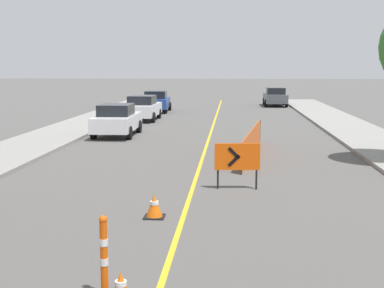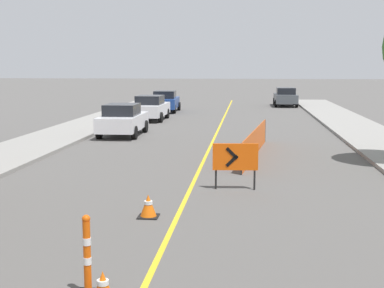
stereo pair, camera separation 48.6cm
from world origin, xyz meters
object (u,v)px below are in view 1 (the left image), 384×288
object	(u,v)px
traffic_cone_fifth	(154,206)
parked_car_curb_near	(117,120)
arrow_barricade_primary	(237,158)
parked_car_opposite_side	(275,97)
traffic_cone_fourth	(121,288)
parked_car_curb_mid	(143,108)
delineator_post_rear	(104,261)
parked_car_curb_far	(156,101)

from	to	relation	value
traffic_cone_fifth	parked_car_curb_near	xyz separation A→B (m)	(-3.93, 14.13, 0.54)
arrow_barricade_primary	parked_car_opposite_side	world-z (taller)	parked_car_opposite_side
arrow_barricade_primary	traffic_cone_fifth	bearing A→B (deg)	-127.10
traffic_cone_fourth	arrow_barricade_primary	world-z (taller)	arrow_barricade_primary
arrow_barricade_primary	parked_car_opposite_side	size ratio (longest dim) A/B	0.30
arrow_barricade_primary	parked_car_curb_near	world-z (taller)	parked_car_curb_near
parked_car_curb_mid	parked_car_opposite_side	size ratio (longest dim) A/B	1.01
delineator_post_rear	parked_car_curb_far	distance (m)	32.44
parked_car_opposite_side	delineator_post_rear	bearing A→B (deg)	-98.61
parked_car_curb_near	parked_car_opposite_side	bearing A→B (deg)	64.88
traffic_cone_fourth	parked_car_opposite_side	size ratio (longest dim) A/B	0.11
traffic_cone_fifth	parked_car_curb_mid	distance (m)	22.02
parked_car_curb_mid	parked_car_opposite_side	xyz separation A→B (m)	(9.35, 12.84, 0.00)
parked_car_curb_near	parked_car_opposite_side	world-z (taller)	same
parked_car_curb_near	parked_car_curb_far	bearing A→B (deg)	89.59
traffic_cone_fifth	parked_car_curb_mid	bearing A→B (deg)	100.24
traffic_cone_fourth	arrow_barricade_primary	bearing A→B (deg)	76.79
delineator_post_rear	arrow_barricade_primary	distance (m)	7.57
traffic_cone_fifth	delineator_post_rear	xyz separation A→B (m)	(-0.14, -4.27, 0.29)
parked_car_curb_far	parked_car_opposite_side	size ratio (longest dim) A/B	1.02
parked_car_opposite_side	parked_car_curb_mid	bearing A→B (deg)	-126.49
traffic_cone_fourth	parked_car_curb_near	bearing A→B (deg)	102.39
traffic_cone_fifth	parked_car_opposite_side	bearing A→B (deg)	81.04
traffic_cone_fourth	parked_car_curb_mid	size ratio (longest dim) A/B	0.11
arrow_barricade_primary	parked_car_curb_far	xyz separation A→B (m)	(-5.86, 24.94, -0.10)
arrow_barricade_primary	parked_car_curb_near	bearing A→B (deg)	113.29
traffic_cone_fourth	parked_car_curb_mid	bearing A→B (deg)	98.86
traffic_cone_fifth	parked_car_curb_far	world-z (taller)	parked_car_curb_far
parked_car_curb_mid	parked_car_curb_near	bearing A→B (deg)	-88.72
parked_car_curb_mid	parked_car_curb_far	xyz separation A→B (m)	(-0.02, 6.29, 0.00)
parked_car_curb_mid	parked_car_curb_far	distance (m)	6.29
traffic_cone_fourth	arrow_barricade_primary	size ratio (longest dim) A/B	0.37
traffic_cone_fourth	parked_car_opposite_side	bearing A→B (deg)	82.30
traffic_cone_fourth	parked_car_curb_far	distance (m)	32.71
parked_car_curb_near	parked_car_curb_far	size ratio (longest dim) A/B	0.98
parked_car_curb_mid	arrow_barricade_primary	bearing A→B (deg)	-71.21
parked_car_curb_mid	parked_car_opposite_side	world-z (taller)	same
traffic_cone_fourth	traffic_cone_fifth	bearing A→B (deg)	92.07
traffic_cone_fourth	delineator_post_rear	world-z (taller)	delineator_post_rear
delineator_post_rear	parked_car_curb_mid	size ratio (longest dim) A/B	0.29
traffic_cone_fourth	arrow_barricade_primary	xyz separation A→B (m)	(1.76, 7.51, 0.66)
delineator_post_rear	parked_car_curb_near	distance (m)	18.79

